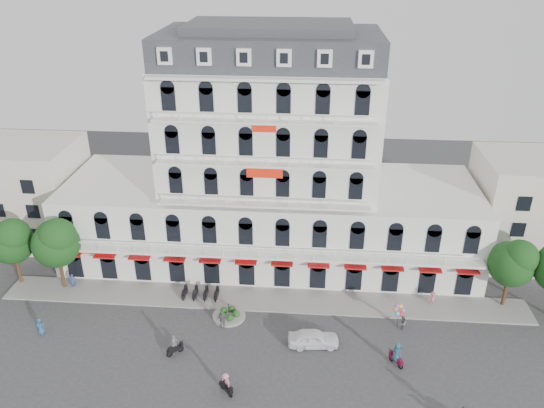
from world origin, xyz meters
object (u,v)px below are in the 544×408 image
(parked_car, at_px, (313,338))
(rider_center, at_px, (226,383))
(rider_east, at_px, (397,354))
(rider_west, at_px, (175,346))
(balloon_vendor, at_px, (401,317))

(parked_car, height_order, rider_center, rider_center)
(parked_car, height_order, rider_east, rider_east)
(parked_car, relative_size, rider_east, 2.00)
(parked_car, relative_size, rider_west, 2.24)
(rider_east, xyz_separation_m, balloon_vendor, (1.00, 4.85, 0.14))
(parked_car, bearing_deg, balloon_vendor, -75.39)
(parked_car, height_order, balloon_vendor, balloon_vendor)
(rider_east, height_order, balloon_vendor, balloon_vendor)
(rider_west, height_order, rider_east, rider_east)
(rider_west, relative_size, rider_center, 1.02)
(rider_west, distance_m, balloon_vendor, 20.87)
(rider_center, relative_size, balloon_vendor, 0.82)
(rider_west, xyz_separation_m, rider_east, (19.24, 0.24, 0.27))
(rider_west, height_order, rider_center, rider_west)
(parked_car, distance_m, balloon_vendor, 8.64)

